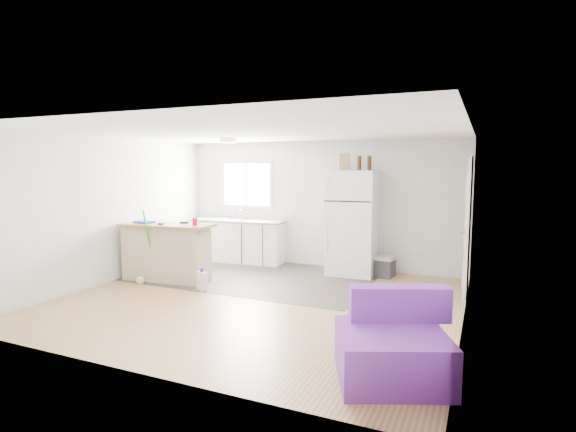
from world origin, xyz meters
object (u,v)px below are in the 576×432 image
at_px(refrigerator, 353,223).
at_px(red_cup, 195,222).
at_px(cleaner_jug, 202,281).
at_px(cardboard_box, 344,162).
at_px(purple_seat, 393,347).
at_px(peninsula, 167,252).
at_px(blue_tray, 144,222).
at_px(bottle_left, 359,163).
at_px(kitchen_cabinets, 238,240).
at_px(bottle_right, 369,163).
at_px(mop, 143,270).
at_px(cooler, 380,266).

bearing_deg(refrigerator, red_cup, -144.48).
distance_m(refrigerator, cleaner_jug, 2.82).
distance_m(cleaner_jug, cardboard_box, 3.15).
bearing_deg(purple_seat, peninsula, 131.46).
height_order(purple_seat, blue_tray, blue_tray).
height_order(cleaner_jug, bottle_left, bottle_left).
height_order(kitchen_cabinets, bottle_right, bottle_right).
xyz_separation_m(refrigerator, bottle_right, (0.28, -0.01, 1.05)).
relative_size(purple_seat, mop, 0.98).
distance_m(blue_tray, cardboard_box, 3.58).
relative_size(cardboard_box, bottle_left, 1.20).
xyz_separation_m(purple_seat, red_cup, (-3.58, 2.00, 0.74)).
height_order(cardboard_box, bottle_right, cardboard_box).
bearing_deg(cooler, purple_seat, -67.26).
relative_size(red_cup, bottle_right, 0.48).
distance_m(red_cup, bottle_left, 2.96).
distance_m(cleaner_jug, bottle_left, 3.29).
distance_m(mop, blue_tray, 0.82).
xyz_separation_m(purple_seat, bottle_right, (-1.15, 3.70, 1.69)).
bearing_deg(cooler, bottle_right, -163.75).
xyz_separation_m(cooler, red_cup, (-2.65, -1.73, 0.84)).
relative_size(peninsula, purple_seat, 1.33).
relative_size(kitchen_cabinets, bottle_left, 7.81).
bearing_deg(cleaner_jug, refrigerator, 71.51).
bearing_deg(refrigerator, cleaner_jug, -135.91).
bearing_deg(red_cup, mop, -156.94).
xyz_separation_m(mop, cardboard_box, (2.80, 1.98, 1.77)).
bearing_deg(mop, bottle_right, 24.91).
bearing_deg(bottle_left, cleaner_jug, -135.81).
xyz_separation_m(peninsula, cardboard_box, (2.59, 1.63, 1.51)).
xyz_separation_m(red_cup, cardboard_box, (2.00, 1.64, 0.97)).
xyz_separation_m(cooler, purple_seat, (0.92, -3.72, 0.10)).
bearing_deg(refrigerator, peninsula, -151.19).
bearing_deg(cleaner_jug, kitchen_cabinets, 129.27).
xyz_separation_m(mop, bottle_right, (3.23, 2.04, 1.74)).
bearing_deg(mop, cooler, 23.56).
distance_m(peninsula, blue_tray, 0.63).
xyz_separation_m(kitchen_cabinets, red_cup, (0.25, -1.81, 0.59)).
bearing_deg(kitchen_cabinets, mop, -109.13).
bearing_deg(cooler, cleaner_jug, -130.75).
height_order(cooler, cardboard_box, cardboard_box).
bearing_deg(bottle_left, kitchen_cabinets, 176.02).
xyz_separation_m(purple_seat, mop, (-4.38, 1.66, -0.05)).
xyz_separation_m(refrigerator, cooler, (0.51, 0.02, -0.74)).
relative_size(kitchen_cabinets, purple_seat, 1.60).
height_order(cleaner_jug, cardboard_box, cardboard_box).
distance_m(peninsula, red_cup, 0.80).
xyz_separation_m(refrigerator, mop, (-2.95, -2.05, -0.69)).
distance_m(peninsula, purple_seat, 4.63).
bearing_deg(purple_seat, cleaner_jug, 129.35).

